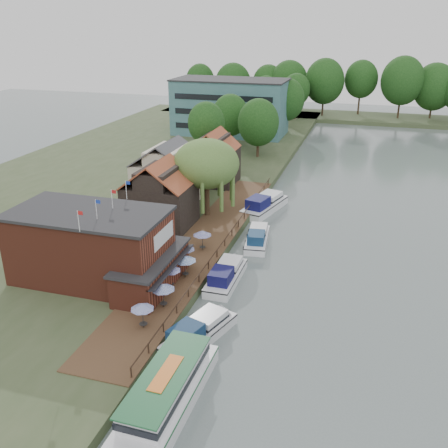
% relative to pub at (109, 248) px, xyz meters
% --- Properties ---
extents(ground, '(260.00, 260.00, 0.00)m').
position_rel_pub_xyz_m(ground, '(14.00, 1.00, -4.65)').
color(ground, slate).
rests_on(ground, ground).
extents(land_bank, '(50.00, 140.00, 1.00)m').
position_rel_pub_xyz_m(land_bank, '(-16.00, 36.00, -4.15)').
color(land_bank, '#384728').
rests_on(land_bank, ground).
extents(quay_deck, '(6.00, 50.00, 0.10)m').
position_rel_pub_xyz_m(quay_deck, '(6.00, 11.00, -3.60)').
color(quay_deck, '#47301E').
rests_on(quay_deck, land_bank).
extents(quay_rail, '(0.20, 49.00, 1.00)m').
position_rel_pub_xyz_m(quay_rail, '(8.70, 11.50, -3.15)').
color(quay_rail, black).
rests_on(quay_rail, land_bank).
extents(pub, '(20.00, 11.00, 7.30)m').
position_rel_pub_xyz_m(pub, '(0.00, 0.00, 0.00)').
color(pub, maroon).
rests_on(pub, land_bank).
extents(hotel_block, '(25.40, 12.40, 12.30)m').
position_rel_pub_xyz_m(hotel_block, '(-8.00, 71.00, 2.50)').
color(hotel_block, '#38666B').
rests_on(hotel_block, land_bank).
extents(cottage_a, '(8.60, 7.60, 8.50)m').
position_rel_pub_xyz_m(cottage_a, '(-1.00, 15.00, 0.60)').
color(cottage_a, black).
rests_on(cottage_a, land_bank).
extents(cottage_b, '(9.60, 8.60, 8.50)m').
position_rel_pub_xyz_m(cottage_b, '(-4.00, 25.00, 0.60)').
color(cottage_b, beige).
rests_on(cottage_b, land_bank).
extents(cottage_c, '(7.60, 7.60, 8.50)m').
position_rel_pub_xyz_m(cottage_c, '(0.00, 34.00, 0.60)').
color(cottage_c, black).
rests_on(cottage_c, land_bank).
extents(willow, '(8.60, 8.60, 10.43)m').
position_rel_pub_xyz_m(willow, '(3.50, 20.00, 1.56)').
color(willow, '#476B2D').
rests_on(willow, land_bank).
extents(umbrella_0, '(2.03, 2.03, 2.38)m').
position_rel_pub_xyz_m(umbrella_0, '(6.79, -6.87, -2.36)').
color(umbrella_0, navy).
rests_on(umbrella_0, quay_deck).
extents(umbrella_1, '(2.24, 2.24, 2.38)m').
position_rel_pub_xyz_m(umbrella_1, '(7.13, -3.31, -2.36)').
color(umbrella_1, navy).
rests_on(umbrella_1, quay_deck).
extents(umbrella_2, '(2.16, 2.16, 2.38)m').
position_rel_pub_xyz_m(umbrella_2, '(6.35, 0.25, -2.36)').
color(umbrella_2, navy).
rests_on(umbrella_2, quay_deck).
extents(umbrella_3, '(2.32, 2.32, 2.38)m').
position_rel_pub_xyz_m(umbrella_3, '(6.98, 2.68, -2.36)').
color(umbrella_3, '#1B4596').
rests_on(umbrella_3, quay_deck).
extents(umbrella_4, '(2.18, 2.18, 2.38)m').
position_rel_pub_xyz_m(umbrella_4, '(6.01, 5.15, -2.36)').
color(umbrella_4, navy).
rests_on(umbrella_4, quay_deck).
extents(umbrella_5, '(2.14, 2.14, 2.38)m').
position_rel_pub_xyz_m(umbrella_5, '(6.55, 9.29, -2.36)').
color(umbrella_5, navy).
rests_on(umbrella_5, quay_deck).
extents(cruiser_0, '(5.74, 9.82, 2.24)m').
position_rel_pub_xyz_m(cruiser_0, '(11.41, -5.74, -3.53)').
color(cruiser_0, silver).
rests_on(cruiser_0, ground).
extents(cruiser_1, '(3.04, 9.34, 2.24)m').
position_rel_pub_xyz_m(cruiser_1, '(10.72, 4.68, -3.53)').
color(cruiser_1, white).
rests_on(cruiser_1, ground).
extents(cruiser_2, '(4.00, 9.18, 2.11)m').
position_rel_pub_xyz_m(cruiser_2, '(11.64, 15.10, -3.59)').
color(cruiser_2, white).
rests_on(cruiser_2, ground).
extents(cruiser_3, '(6.02, 11.28, 2.64)m').
position_rel_pub_xyz_m(cruiser_3, '(10.03, 26.34, -3.33)').
color(cruiser_3, white).
rests_on(cruiser_3, ground).
extents(tour_boat, '(4.04, 13.68, 2.97)m').
position_rel_pub_xyz_m(tour_boat, '(11.89, -14.55, -3.16)').
color(tour_boat, silver).
rests_on(tour_boat, ground).
extents(swan, '(0.44, 0.44, 0.44)m').
position_rel_pub_xyz_m(swan, '(12.40, -11.89, -4.43)').
color(swan, white).
rests_on(swan, ground).
extents(bank_tree_0, '(6.36, 6.36, 11.72)m').
position_rel_pub_xyz_m(bank_tree_0, '(-3.79, 41.58, 2.21)').
color(bank_tree_0, '#143811').
rests_on(bank_tree_0, land_bank).
extents(bank_tree_1, '(7.77, 7.77, 11.03)m').
position_rel_pub_xyz_m(bank_tree_1, '(2.90, 52.38, 1.86)').
color(bank_tree_1, '#143811').
rests_on(bank_tree_1, land_bank).
extents(bank_tree_2, '(7.36, 7.36, 10.81)m').
position_rel_pub_xyz_m(bank_tree_2, '(-4.31, 58.32, 1.76)').
color(bank_tree_2, '#143811').
rests_on(bank_tree_2, land_bank).
extents(bank_tree_3, '(8.58, 8.58, 12.30)m').
position_rel_pub_xyz_m(bank_tree_3, '(3.63, 77.16, 2.50)').
color(bank_tree_3, '#143811').
rests_on(bank_tree_3, land_bank).
extents(bank_tree_4, '(6.03, 6.03, 11.43)m').
position_rel_pub_xyz_m(bank_tree_4, '(-3.67, 88.82, 2.07)').
color(bank_tree_4, '#143811').
rests_on(bank_tree_4, land_bank).
extents(bank_tree_5, '(7.22, 7.22, 11.73)m').
position_rel_pub_xyz_m(bank_tree_5, '(3.32, 94.00, 2.22)').
color(bank_tree_5, '#143811').
rests_on(bank_tree_5, land_bank).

